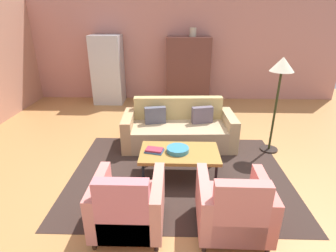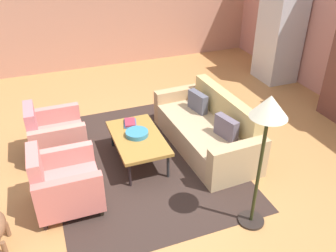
{
  "view_description": "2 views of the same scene",
  "coord_description": "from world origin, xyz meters",
  "px_view_note": "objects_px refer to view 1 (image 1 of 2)",
  "views": [
    {
      "loc": [
        -0.27,
        -3.77,
        2.38
      ],
      "look_at": [
        -0.38,
        -0.03,
        0.8
      ],
      "focal_mm": 28.62,
      "sensor_mm": 36.0,
      "label": 1
    },
    {
      "loc": [
        4.08,
        -1.32,
        3.26
      ],
      "look_at": [
        0.01,
        0.22,
        0.65
      ],
      "focal_mm": 38.01,
      "sensor_mm": 36.0,
      "label": 2
    }
  ],
  "objects_px": {
    "coffee_table": "(180,154)",
    "vase_tall": "(193,32)",
    "fruit_bowl": "(178,150)",
    "refrigerator": "(108,70)",
    "floor_lamp": "(281,74)",
    "armchair_right": "(234,209)",
    "couch": "(179,129)",
    "cabinet": "(188,70)",
    "book_stack": "(154,150)",
    "armchair_left": "(128,207)"
  },
  "relations": [
    {
      "from": "coffee_table",
      "to": "vase_tall",
      "type": "relative_size",
      "value": 5.29
    },
    {
      "from": "vase_tall",
      "to": "floor_lamp",
      "type": "height_order",
      "value": "vase_tall"
    },
    {
      "from": "fruit_bowl",
      "to": "refrigerator",
      "type": "relative_size",
      "value": 0.18
    },
    {
      "from": "couch",
      "to": "armchair_left",
      "type": "height_order",
      "value": "armchair_left"
    },
    {
      "from": "vase_tall",
      "to": "floor_lamp",
      "type": "bearing_deg",
      "value": -65.94
    },
    {
      "from": "armchair_right",
      "to": "floor_lamp",
      "type": "distance_m",
      "value": 2.61
    },
    {
      "from": "armchair_left",
      "to": "fruit_bowl",
      "type": "xyz_separation_m",
      "value": [
        0.57,
        1.17,
        0.13
      ]
    },
    {
      "from": "couch",
      "to": "floor_lamp",
      "type": "bearing_deg",
      "value": 168.9
    },
    {
      "from": "armchair_left",
      "to": "fruit_bowl",
      "type": "bearing_deg",
      "value": 63.86
    },
    {
      "from": "fruit_bowl",
      "to": "couch",
      "type": "bearing_deg",
      "value": 88.84
    },
    {
      "from": "armchair_right",
      "to": "fruit_bowl",
      "type": "relative_size",
      "value": 2.61
    },
    {
      "from": "coffee_table",
      "to": "cabinet",
      "type": "distance_m",
      "value": 3.95
    },
    {
      "from": "coffee_table",
      "to": "refrigerator",
      "type": "relative_size",
      "value": 0.65
    },
    {
      "from": "armchair_left",
      "to": "armchair_right",
      "type": "relative_size",
      "value": 1.0
    },
    {
      "from": "coffee_table",
      "to": "book_stack",
      "type": "xyz_separation_m",
      "value": [
        -0.38,
        -0.01,
        0.06
      ]
    },
    {
      "from": "armchair_left",
      "to": "armchair_right",
      "type": "xyz_separation_m",
      "value": [
        1.2,
        0.0,
        0.0
      ]
    },
    {
      "from": "armchair_right",
      "to": "floor_lamp",
      "type": "bearing_deg",
      "value": 63.1
    },
    {
      "from": "armchair_right",
      "to": "refrigerator",
      "type": "height_order",
      "value": "refrigerator"
    },
    {
      "from": "armchair_right",
      "to": "book_stack",
      "type": "relative_size",
      "value": 2.87
    },
    {
      "from": "vase_tall",
      "to": "armchair_right",
      "type": "bearing_deg",
      "value": -87.43
    },
    {
      "from": "couch",
      "to": "coffee_table",
      "type": "height_order",
      "value": "couch"
    },
    {
      "from": "armchair_left",
      "to": "refrigerator",
      "type": "relative_size",
      "value": 0.48
    },
    {
      "from": "coffee_table",
      "to": "vase_tall",
      "type": "bearing_deg",
      "value": 84.56
    },
    {
      "from": "fruit_bowl",
      "to": "vase_tall",
      "type": "xyz_separation_m",
      "value": [
        0.4,
        3.9,
        1.44
      ]
    },
    {
      "from": "cabinet",
      "to": "refrigerator",
      "type": "bearing_deg",
      "value": -177.31
    },
    {
      "from": "refrigerator",
      "to": "couch",
      "type": "bearing_deg",
      "value": -53.28
    },
    {
      "from": "cabinet",
      "to": "vase_tall",
      "type": "distance_m",
      "value": 1.02
    },
    {
      "from": "armchair_right",
      "to": "fruit_bowl",
      "type": "distance_m",
      "value": 1.33
    },
    {
      "from": "coffee_table",
      "to": "armchair_left",
      "type": "height_order",
      "value": "armchair_left"
    },
    {
      "from": "fruit_bowl",
      "to": "refrigerator",
      "type": "xyz_separation_m",
      "value": [
        -1.93,
        3.8,
        0.45
      ]
    },
    {
      "from": "couch",
      "to": "book_stack",
      "type": "bearing_deg",
      "value": 69.8
    },
    {
      "from": "vase_tall",
      "to": "refrigerator",
      "type": "xyz_separation_m",
      "value": [
        -2.33,
        -0.1,
        -0.99
      ]
    },
    {
      "from": "floor_lamp",
      "to": "coffee_table",
      "type": "bearing_deg",
      "value": -151.26
    },
    {
      "from": "book_stack",
      "to": "coffee_table",
      "type": "bearing_deg",
      "value": 1.12
    },
    {
      "from": "armchair_left",
      "to": "refrigerator",
      "type": "height_order",
      "value": "refrigerator"
    },
    {
      "from": "book_stack",
      "to": "refrigerator",
      "type": "height_order",
      "value": "refrigerator"
    },
    {
      "from": "coffee_table",
      "to": "refrigerator",
      "type": "xyz_separation_m",
      "value": [
        -1.95,
        3.8,
        0.52
      ]
    },
    {
      "from": "armchair_right",
      "to": "cabinet",
      "type": "xyz_separation_m",
      "value": [
        -0.33,
        5.07,
        0.56
      ]
    },
    {
      "from": "armchair_left",
      "to": "book_stack",
      "type": "bearing_deg",
      "value": 79.41
    },
    {
      "from": "armchair_right",
      "to": "armchair_left",
      "type": "bearing_deg",
      "value": -179.25
    },
    {
      "from": "coffee_table",
      "to": "couch",
      "type": "bearing_deg",
      "value": 90.19
    },
    {
      "from": "couch",
      "to": "coffee_table",
      "type": "bearing_deg",
      "value": 87.63
    },
    {
      "from": "coffee_table",
      "to": "armchair_right",
      "type": "relative_size",
      "value": 1.36
    },
    {
      "from": "couch",
      "to": "fruit_bowl",
      "type": "xyz_separation_m",
      "value": [
        -0.02,
        -1.19,
        0.18
      ]
    },
    {
      "from": "vase_tall",
      "to": "refrigerator",
      "type": "distance_m",
      "value": 2.53
    },
    {
      "from": "coffee_table",
      "to": "floor_lamp",
      "type": "distance_m",
      "value": 2.2
    },
    {
      "from": "coffee_table",
      "to": "fruit_bowl",
      "type": "bearing_deg",
      "value": 180.0
    },
    {
      "from": "armchair_left",
      "to": "book_stack",
      "type": "xyz_separation_m",
      "value": [
        0.22,
        1.16,
        0.12
      ]
    },
    {
      "from": "book_stack",
      "to": "cabinet",
      "type": "distance_m",
      "value": 3.99
    },
    {
      "from": "vase_tall",
      "to": "book_stack",
      "type": "bearing_deg",
      "value": -100.94
    }
  ]
}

